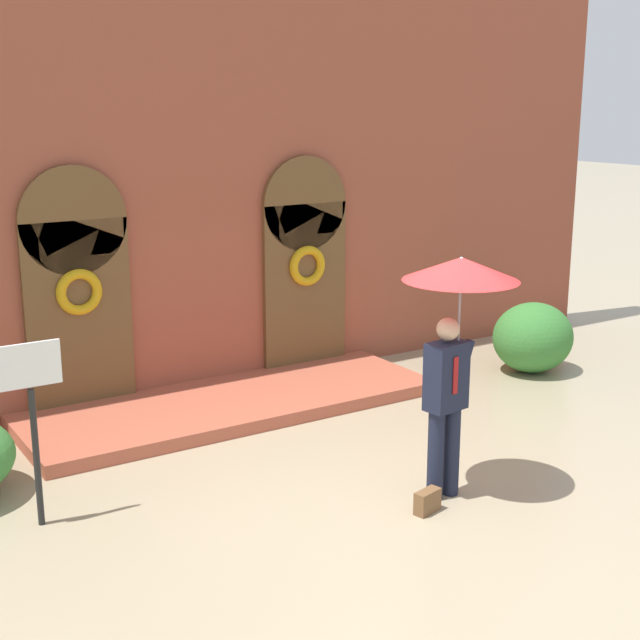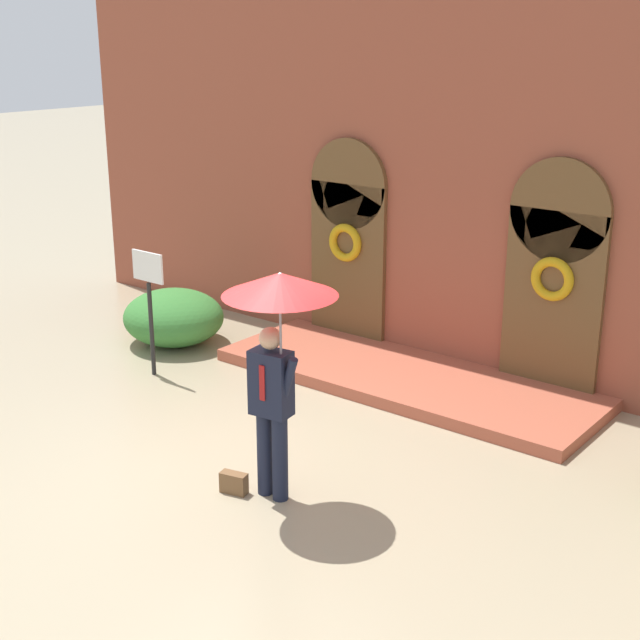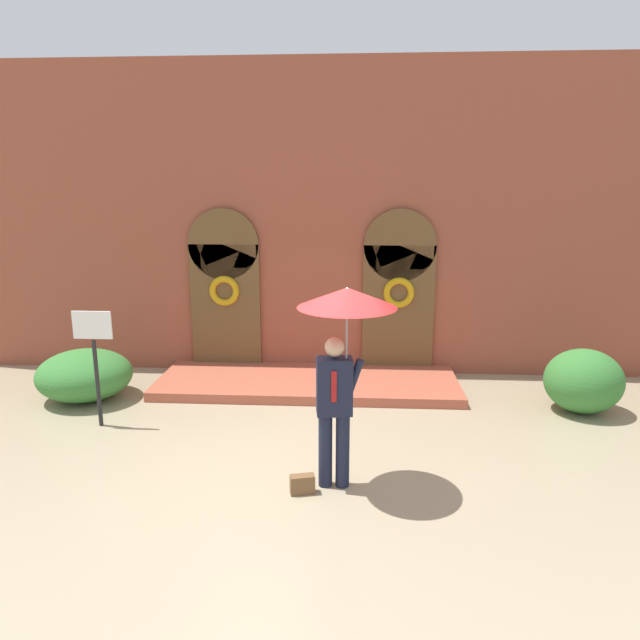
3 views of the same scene
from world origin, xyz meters
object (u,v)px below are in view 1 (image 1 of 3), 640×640
Objects in this scene: person_with_umbrella at (457,305)px; handbag at (427,501)px; shrub_right at (533,337)px; sign_post at (32,404)px.

handbag is at bearing -156.09° from person_with_umbrella.
sign_post is at bearing -172.28° from shrub_right.
shrub_right is (4.12, 2.70, 0.39)m from handbag.
sign_post is at bearing 137.51° from handbag.
person_with_umbrella is 4.66m from shrub_right.
handbag is 0.24× the size of shrub_right.
sign_post is (-3.13, 1.72, 1.05)m from handbag.
shrub_right is at bearing 7.72° from sign_post.
person_with_umbrella is at bearing -145.73° from shrub_right.
person_with_umbrella is 1.37× the size of sign_post.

